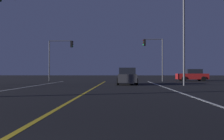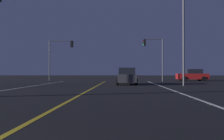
# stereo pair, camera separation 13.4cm
# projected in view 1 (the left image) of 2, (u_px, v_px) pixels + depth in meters

# --- Properties ---
(lane_edge_right) EXTENTS (0.16, 38.61, 0.01)m
(lane_edge_right) POSITION_uv_depth(u_px,v_px,m) (183.00, 94.00, 14.57)
(lane_edge_right) COLOR silver
(lane_edge_right) RESTS_ON ground
(lane_center_divider) EXTENTS (0.16, 38.61, 0.01)m
(lane_center_divider) POSITION_uv_depth(u_px,v_px,m) (84.00, 93.00, 14.78)
(lane_center_divider) COLOR gold
(lane_center_divider) RESTS_ON ground
(car_ahead_far) EXTENTS (2.02, 4.30, 1.70)m
(car_ahead_far) POSITION_uv_depth(u_px,v_px,m) (127.00, 76.00, 25.36)
(car_ahead_far) COLOR black
(car_ahead_far) RESTS_ON ground
(car_crossing_side) EXTENTS (4.30, 2.02, 1.70)m
(car_crossing_side) POSITION_uv_depth(u_px,v_px,m) (192.00, 75.00, 35.71)
(car_crossing_side) COLOR black
(car_crossing_side) RESTS_ON ground
(traffic_light_near_right) EXTENTS (2.76, 0.36, 5.85)m
(traffic_light_near_right) POSITION_uv_depth(u_px,v_px,m) (153.00, 50.00, 34.37)
(traffic_light_near_right) COLOR #4C4C51
(traffic_light_near_right) RESTS_ON ground
(traffic_light_near_left) EXTENTS (3.46, 0.36, 5.67)m
(traffic_light_near_left) POSITION_uv_depth(u_px,v_px,m) (61.00, 51.00, 34.84)
(traffic_light_near_left) COLOR #4C4C51
(traffic_light_near_left) RESTS_ON ground
(street_lamp_left_mid) EXTENTS (1.91, 0.44, 7.58)m
(street_lamp_left_mid) POSITION_uv_depth(u_px,v_px,m) (0.00, 28.00, 20.25)
(street_lamp_left_mid) COLOR #4C4C51
(street_lamp_left_mid) RESTS_ON ground
(street_lamp_right_far) EXTENTS (2.34, 0.44, 8.57)m
(street_lamp_right_far) POSITION_uv_depth(u_px,v_px,m) (178.00, 28.00, 23.32)
(street_lamp_right_far) COLOR #4C4C51
(street_lamp_right_far) RESTS_ON ground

